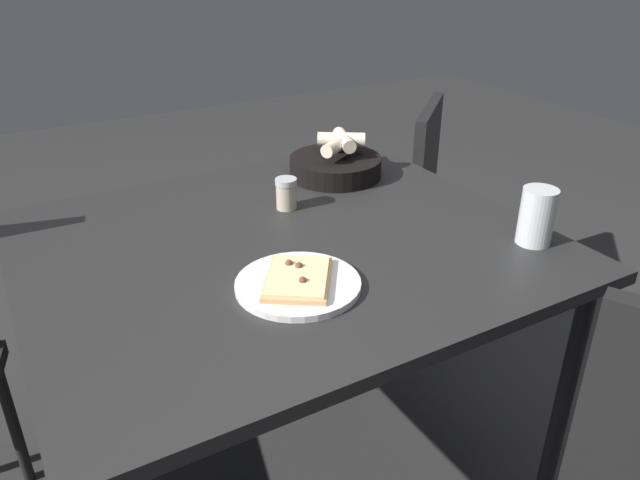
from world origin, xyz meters
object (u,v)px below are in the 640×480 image
at_px(bread_basket, 336,163).
at_px(pizza_plate, 298,283).
at_px(beer_glass, 536,219).
at_px(dining_table, 284,261).
at_px(pepper_shaker, 286,195).
at_px(chair_spare, 391,199).

bearing_deg(bread_basket, pizza_plate, 52.00).
distance_m(pizza_plate, bread_basket, 0.63).
distance_m(bread_basket, beer_glass, 0.62).
distance_m(dining_table, beer_glass, 0.59).
height_order(beer_glass, pepper_shaker, beer_glass).
xyz_separation_m(beer_glass, chair_spare, (-0.23, -0.85, -0.32)).
relative_size(bread_basket, chair_spare, 0.31).
height_order(dining_table, pepper_shaker, pepper_shaker).
height_order(bread_basket, chair_spare, bread_basket).
relative_size(beer_glass, pepper_shaker, 1.62).
relative_size(pizza_plate, bread_basket, 0.95).
height_order(pizza_plate, beer_glass, beer_glass).
distance_m(dining_table, pepper_shaker, 0.20).
distance_m(pepper_shaker, chair_spare, 0.81).
bearing_deg(pizza_plate, bread_basket, -128.00).
height_order(dining_table, bread_basket, bread_basket).
xyz_separation_m(pizza_plate, pepper_shaker, (-0.16, -0.36, 0.02)).
distance_m(pizza_plate, beer_glass, 0.57).
bearing_deg(dining_table, pizza_plate, 71.01).
relative_size(dining_table, pizza_plate, 4.59).
xyz_separation_m(pizza_plate, chair_spare, (-0.79, -0.76, -0.27)).
bearing_deg(dining_table, chair_spare, -142.48).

